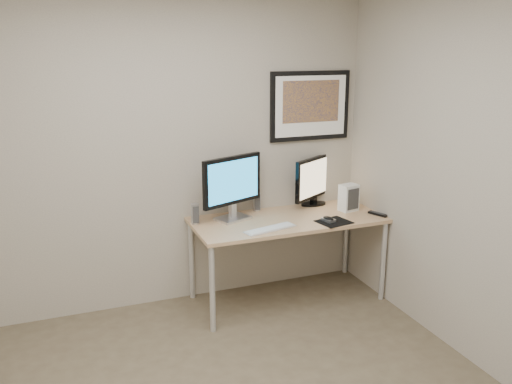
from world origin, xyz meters
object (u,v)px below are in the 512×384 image
speaker_right (257,201)px  speaker_left (195,214)px  monitor_tv (314,180)px  keyboard (270,229)px  framed_art (310,106)px  monitor_large (232,185)px  fan_unit (349,198)px  desk (288,226)px

speaker_right → speaker_left: bearing=-152.4°
monitor_tv → keyboard: (-0.63, -0.49, -0.23)m
framed_art → speaker_right: 0.96m
monitor_large → speaker_left: (-0.32, 0.01, -0.21)m
framed_art → keyboard: bearing=-137.7°
monitor_tv → fan_unit: monitor_tv is taller
framed_art → keyboard: (-0.60, -0.54, -0.88)m
desk → framed_art: bearing=43.5°
monitor_tv → keyboard: size_ratio=1.13×
speaker_right → fan_unit: 0.80m
monitor_tv → keyboard: bearing=-173.7°
speaker_left → keyboard: size_ratio=0.38×
fan_unit → speaker_right: bearing=146.8°
framed_art → monitor_tv: bearing=-62.5°
desk → fan_unit: 0.62m
speaker_left → keyboard: (0.51, -0.36, -0.08)m
framed_art → monitor_tv: (0.03, -0.06, -0.65)m
monitor_large → keyboard: (0.19, -0.35, -0.29)m
monitor_large → monitor_tv: (0.82, 0.13, -0.06)m
monitor_large → framed_art: bearing=-8.1°
keyboard → fan_unit: 0.87m
speaker_right → fan_unit: bearing=-8.5°
speaker_right → desk: bearing=-49.5°
desk → speaker_left: 0.79m
monitor_tv → speaker_right: monitor_tv is taller
speaker_left → speaker_right: 0.62m
speaker_right → framed_art: bearing=15.8°
speaker_left → speaker_right: bearing=17.7°
monitor_large → speaker_right: 0.39m
monitor_tv → speaker_right: 0.56m
monitor_large → monitor_tv: monitor_large is taller
speaker_left → fan_unit: fan_unit is taller
speaker_right → keyboard: 0.53m
monitor_tv → desk: bearing=-175.7°
desk → fan_unit: (0.59, 0.01, 0.18)m
desk → speaker_left: (-0.76, 0.15, 0.15)m
desk → fan_unit: fan_unit is taller
framed_art → monitor_large: 1.01m
monitor_large → speaker_right: bearing=9.0°
monitor_large → speaker_left: bearing=156.0°
framed_art → monitor_tv: framed_art is taller
speaker_left → desk: bearing=-8.2°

